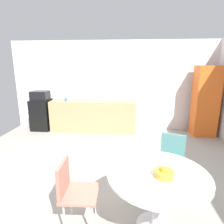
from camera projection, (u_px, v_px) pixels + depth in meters
name	position (u px, v px, depth m)	size (l,w,h in m)	color
ground_plane	(99.00, 185.00, 3.09)	(6.00, 6.00, 0.00)	#9E998E
wall_back	(113.00, 86.00, 5.68)	(6.00, 0.10, 2.60)	silver
counter_block	(94.00, 116.00, 5.59)	(2.46, 0.60, 0.90)	tan
mini_fridge	(42.00, 115.00, 5.71)	(0.54, 0.54, 0.91)	black
microwave	(40.00, 95.00, 5.57)	(0.48, 0.38, 0.26)	black
locker_cabinet	(205.00, 101.00, 5.14)	(0.60, 0.50, 1.90)	orange
round_table	(157.00, 183.00, 2.14)	(1.14, 1.14, 0.73)	silver
chair_teal	(172.00, 154.00, 3.02)	(0.55, 0.55, 0.83)	silver
chair_coral	(71.00, 187.00, 2.21)	(0.43, 0.43, 0.83)	silver
fruit_bowl	(164.00, 173.00, 2.03)	(0.22, 0.22, 0.11)	gold
mug_white	(66.00, 99.00, 5.43)	(0.13, 0.08, 0.09)	#3F66BF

